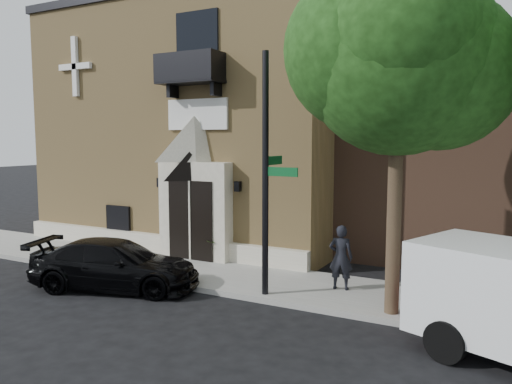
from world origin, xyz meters
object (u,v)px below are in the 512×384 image
Objects in this scene: street_sign at (266,174)px; pedestrian_near at (341,257)px; black_sedan at (115,265)px; fire_hydrant at (419,301)px.

street_sign reaches higher than pedestrian_near.
black_sedan is 2.70× the size of pedestrian_near.
black_sedan reaches higher than fire_hydrant.
street_sign is (4.08, 1.11, 2.54)m from black_sedan.
pedestrian_near is at bearing -84.76° from black_sedan.
street_sign reaches higher than black_sedan.
fire_hydrant is at bearing 0.60° from street_sign.
street_sign is at bearing -92.63° from black_sedan.
pedestrian_near reaches higher than black_sedan.
street_sign is 4.62m from fire_hydrant.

